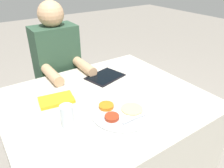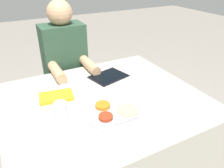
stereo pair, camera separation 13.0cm
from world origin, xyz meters
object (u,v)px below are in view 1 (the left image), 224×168
tablet_device (105,77)px  person_diner (60,83)px  thali_tray (120,112)px  red_notebook (56,100)px  drinking_glass (67,116)px

tablet_device → person_diner: person_diner is taller
thali_tray → red_notebook: size_ratio=1.59×
drinking_glass → person_diner: bearing=71.8°
thali_tray → tablet_device: thali_tray is taller
tablet_device → thali_tray: bearing=-111.9°
thali_tray → person_diner: 0.80m
red_notebook → tablet_device: red_notebook is taller
thali_tray → person_diner: bearing=92.2°
red_notebook → thali_tray: bearing=-51.5°
person_diner → tablet_device: bearing=-64.1°
red_notebook → person_diner: bearing=67.4°
tablet_device → person_diner: size_ratio=0.22×
tablet_device → drinking_glass: 0.54m
red_notebook → person_diner: size_ratio=0.17×
thali_tray → tablet_device: (0.16, 0.39, -0.00)m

